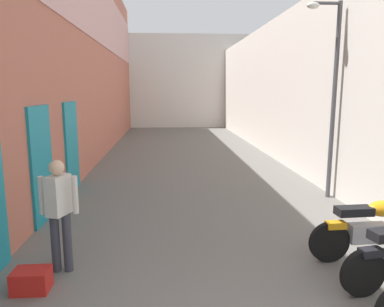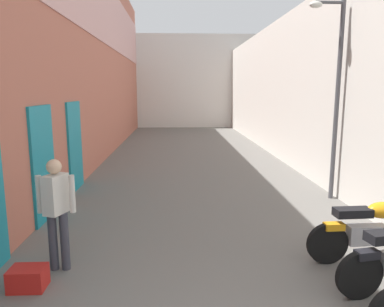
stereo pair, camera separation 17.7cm
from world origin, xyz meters
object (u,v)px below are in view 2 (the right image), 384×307
(motorcycle_fourth, at_px, (370,229))
(street_lamp, at_px, (334,86))
(pedestrian_mid_alley, at_px, (57,206))
(plastic_crate, at_px, (28,278))

(motorcycle_fourth, height_order, street_lamp, street_lamp)
(street_lamp, bearing_deg, pedestrian_mid_alley, -148.32)
(motorcycle_fourth, relative_size, plastic_crate, 4.21)
(pedestrian_mid_alley, xyz_separation_m, plastic_crate, (-0.24, -0.50, -0.78))
(plastic_crate, distance_m, street_lamp, 6.95)
(motorcycle_fourth, bearing_deg, plastic_crate, -173.54)
(pedestrian_mid_alley, relative_size, plastic_crate, 3.57)
(pedestrian_mid_alley, height_order, street_lamp, street_lamp)
(motorcycle_fourth, distance_m, plastic_crate, 4.72)
(motorcycle_fourth, relative_size, pedestrian_mid_alley, 1.18)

